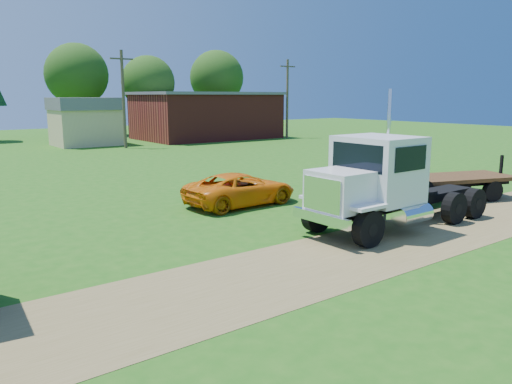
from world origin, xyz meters
TOP-DOWN VIEW (x-y plane):
  - ground at (0.00, 0.00)m, footprint 140.00×140.00m
  - dirt_track at (0.00, 0.00)m, footprint 120.00×4.20m
  - white_semi_tractor at (1.76, 1.35)m, footprint 8.49×3.06m
  - orange_pickup at (0.24, 7.90)m, footprint 5.35×2.64m
  - flatbed_trailer at (8.05, 3.25)m, footprint 8.19×4.82m
  - spectator_b at (3.07, 4.51)m, footprint 0.99×0.98m
  - brick_building at (18.00, 40.00)m, footprint 15.40×10.40m
  - tan_shed at (4.00, 40.00)m, footprint 6.20×5.40m
  - utility_poles at (6.00, 35.00)m, footprint 42.20×0.28m
  - tree_row at (6.10, 50.66)m, footprint 55.98×11.32m

SIDE VIEW (x-z plane):
  - ground at x=0.00m, z-range 0.00..0.00m
  - dirt_track at x=0.00m, z-range 0.00..0.01m
  - orange_pickup at x=0.24m, z-range 0.00..1.46m
  - spectator_b at x=3.07m, z-range 0.00..1.61m
  - flatbed_trailer at x=8.05m, z-range -0.14..1.87m
  - white_semi_tractor at x=1.76m, z-range -0.81..4.30m
  - tan_shed at x=4.00m, z-range 0.07..4.77m
  - brick_building at x=18.00m, z-range 0.01..5.31m
  - utility_poles at x=6.00m, z-range 0.21..9.21m
  - tree_row at x=6.10m, z-range 1.26..12.44m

